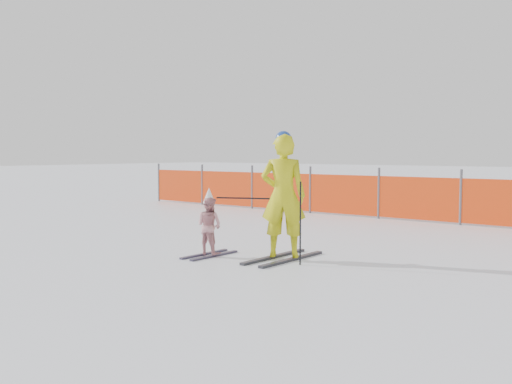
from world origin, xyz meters
The scene contains 5 objects.
ground centered at (0.00, 0.00, 0.00)m, with size 120.00×120.00×0.00m, color white.
adult centered at (0.57, 0.45, 0.97)m, with size 0.81×1.55×1.95m.
child centered at (-0.51, -0.04, 0.49)m, with size 0.46×1.03×1.08m.
ski_poles centered at (0.59, 0.23, 0.74)m, with size 1.43×0.41×1.21m.
safety_fence centered at (-1.38, 6.23, 0.56)m, with size 14.83×0.06×1.25m.
Camera 1 is at (5.61, -6.50, 1.63)m, focal length 40.00 mm.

